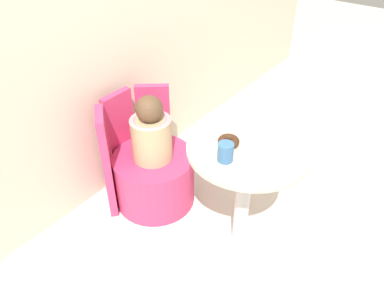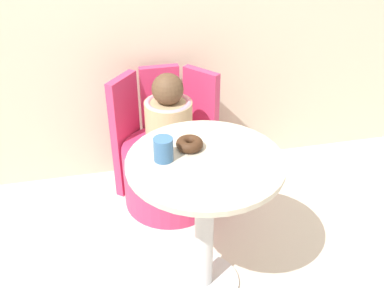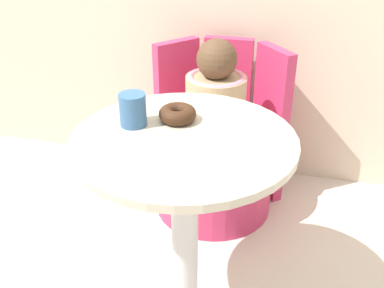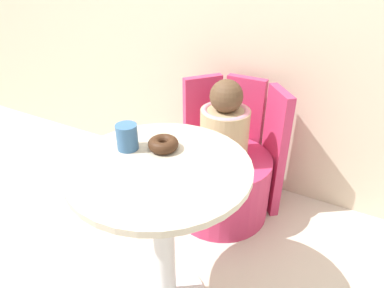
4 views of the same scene
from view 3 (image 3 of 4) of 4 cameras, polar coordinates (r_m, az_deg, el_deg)
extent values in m
cylinder|color=silver|center=(1.50, -0.92, -11.66)|extent=(0.09, 0.09, 0.69)
cylinder|color=beige|center=(1.30, -1.04, 0.46)|extent=(0.66, 0.66, 0.02)
cylinder|color=#C63360|center=(2.14, 2.77, -3.58)|extent=(0.55, 0.55, 0.38)
cube|color=#C63360|center=(2.31, 4.39, 4.27)|extent=(0.23, 0.05, 0.75)
cube|color=#C63360|center=(2.19, 9.83, 2.46)|extent=(0.19, 0.21, 0.75)
cube|color=#C63360|center=(2.26, -1.87, 3.77)|extent=(0.19, 0.21, 0.75)
cylinder|color=tan|center=(1.98, 3.00, 4.59)|extent=(0.26, 0.26, 0.29)
torus|color=pink|center=(1.93, 3.10, 8.23)|extent=(0.26, 0.26, 0.04)
sphere|color=brown|center=(1.90, 3.17, 10.70)|extent=(0.17, 0.17, 0.17)
torus|color=#3D2314|center=(1.37, -1.86, 3.83)|extent=(0.12, 0.12, 0.05)
cylinder|color=#386699|center=(1.35, -7.53, 4.35)|extent=(0.08, 0.08, 0.10)
camera|label=1|loc=(1.87, -75.73, 27.64)|focal=35.00mm
camera|label=2|loc=(0.89, -116.37, 17.96)|focal=42.00mm
camera|label=4|loc=(0.39, 67.54, 21.50)|focal=32.00mm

